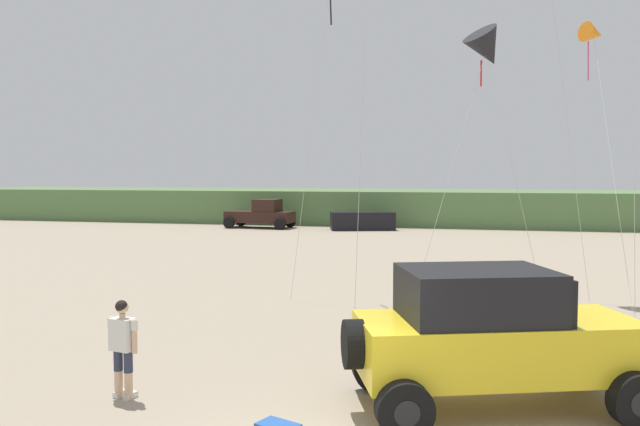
{
  "coord_description": "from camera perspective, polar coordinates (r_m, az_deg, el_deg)",
  "views": [
    {
      "loc": [
        1.76,
        -7.91,
        3.78
      ],
      "look_at": [
        -0.87,
        3.16,
        3.07
      ],
      "focal_mm": 36.31,
      "sensor_mm": 36.0,
      "label": 1
    }
  ],
  "objects": [
    {
      "name": "distant_pickup",
      "position": [
        44.66,
        -5.16,
        -0.11
      ],
      "size": [
        4.69,
        2.59,
        1.98
      ],
      "color": "black",
      "rests_on": "ground_plane"
    },
    {
      "name": "kite_purple_stunt",
      "position": [
        19.74,
        14.49,
        13.83
      ],
      "size": [
        2.76,
        3.87,
        8.1
      ],
      "color": "black",
      "rests_on": "ground_plane"
    },
    {
      "name": "jeep",
      "position": [
        10.85,
        14.99,
        -10.31
      ],
      "size": [
        5.0,
        3.68,
        2.26
      ],
      "color": "yellow",
      "rests_on": "ground_plane"
    },
    {
      "name": "distant_sedan",
      "position": [
        43.06,
        3.76,
        -0.69
      ],
      "size": [
        4.51,
        2.83,
        1.2
      ],
      "primitive_type": "cube",
      "rotation": [
        0.0,
        0.0,
        0.29
      ],
      "color": "black",
      "rests_on": "ground_plane"
    },
    {
      "name": "dune_ridge",
      "position": [
        49.68,
        17.03,
        0.45
      ],
      "size": [
        90.0,
        9.78,
        2.46
      ],
      "primitive_type": "cube",
      "color": "#567A47",
      "rests_on": "ground_plane"
    },
    {
      "name": "person_watching",
      "position": [
        11.48,
        -16.98,
        -10.93
      ],
      "size": [
        0.61,
        0.37,
        1.67
      ],
      "color": "#DBB28E",
      "rests_on": "ground_plane"
    },
    {
      "name": "kite_black_sled",
      "position": [
        25.2,
        22.96,
        14.3
      ],
      "size": [
        1.04,
        6.37,
        9.01
      ],
      "color": "orange",
      "rests_on": "ground_plane"
    }
  ]
}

